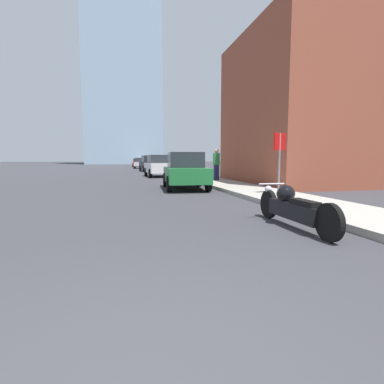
{
  "coord_description": "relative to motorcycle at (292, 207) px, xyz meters",
  "views": [
    {
      "loc": [
        -0.05,
        -1.47,
        1.36
      ],
      "look_at": [
        1.61,
        5.58,
        0.57
      ],
      "focal_mm": 28.0,
      "sensor_mm": 36.0,
      "label": 1
    }
  ],
  "objects": [
    {
      "name": "parked_car_black",
      "position": [
        -0.23,
        29.37,
        0.49
      ],
      "size": [
        2.13,
        4.28,
        1.81
      ],
      "rotation": [
        0.0,
        0.0,
        0.08
      ],
      "color": "black",
      "rests_on": "ground_plane"
    },
    {
      "name": "brick_storefront",
      "position": [
        9.98,
        9.97,
        3.69
      ],
      "size": [
        13.46,
        8.45,
        8.21
      ],
      "color": "brown",
      "rests_on": "ground_plane"
    },
    {
      "name": "parked_car_green",
      "position": [
        -0.47,
        8.16,
        0.43
      ],
      "size": [
        2.11,
        4.01,
        1.68
      ],
      "rotation": [
        0.0,
        0.0,
        -0.08
      ],
      "color": "#1E6B33",
      "rests_on": "ground_plane"
    },
    {
      "name": "parked_car_silver",
      "position": [
        -0.55,
        41.67,
        0.41
      ],
      "size": [
        2.09,
        4.49,
        1.61
      ],
      "rotation": [
        0.0,
        0.0,
        -0.08
      ],
      "color": "#BCBCC1",
      "rests_on": "ground_plane"
    },
    {
      "name": "sidewalk",
      "position": [
        1.93,
        36.17,
        -0.34
      ],
      "size": [
        2.25,
        240.0,
        0.15
      ],
      "color": "#9E998E",
      "rests_on": "ground_plane"
    },
    {
      "name": "motorcycle",
      "position": [
        0.0,
        0.0,
        0.0
      ],
      "size": [
        0.62,
        2.75,
        0.84
      ],
      "rotation": [
        0.0,
        0.0,
        0.0
      ],
      "color": "black",
      "rests_on": "ground_plane"
    },
    {
      "name": "pedestrian",
      "position": [
        2.15,
        11.64,
        0.7
      ],
      "size": [
        0.36,
        0.26,
        1.84
      ],
      "color": "#1E2347",
      "rests_on": "sidewalk"
    },
    {
      "name": "distant_tower",
      "position": [
        -2.38,
        92.77,
        40.65
      ],
      "size": [
        21.95,
        21.95,
        82.12
      ],
      "color": "#8CA5BC",
      "rests_on": "ground_plane"
    },
    {
      "name": "stop_sign",
      "position": [
        2.12,
        4.32,
        1.19
      ],
      "size": [
        0.57,
        0.26,
        2.13
      ],
      "color": "slate",
      "rests_on": "sidewalk"
    },
    {
      "name": "parked_car_red",
      "position": [
        -0.41,
        52.24,
        0.39
      ],
      "size": [
        2.01,
        4.54,
        1.56
      ],
      "rotation": [
        0.0,
        0.0,
        -0.04
      ],
      "color": "red",
      "rests_on": "ground_plane"
    },
    {
      "name": "parked_car_white",
      "position": [
        -0.43,
        18.37,
        0.45
      ],
      "size": [
        2.14,
        4.17,
        1.72
      ],
      "rotation": [
        0.0,
        0.0,
        0.05
      ],
      "color": "silver",
      "rests_on": "ground_plane"
    }
  ]
}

